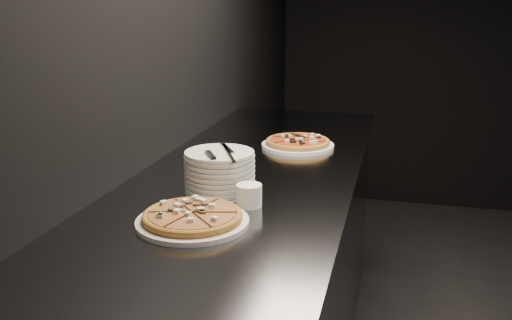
% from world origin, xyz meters
% --- Properties ---
extents(wall_left, '(0.02, 5.00, 2.80)m').
position_xyz_m(wall_left, '(-2.50, 0.00, 1.40)').
color(wall_left, black).
rests_on(wall_left, floor).
extents(counter, '(0.74, 2.44, 0.92)m').
position_xyz_m(counter, '(-2.13, 0.00, 0.46)').
color(counter, slate).
rests_on(counter, floor).
extents(pizza_mushroom, '(0.33, 0.33, 0.03)m').
position_xyz_m(pizza_mushroom, '(-2.15, -0.45, 0.94)').
color(pizza_mushroom, white).
rests_on(pizza_mushroom, counter).
extents(pizza_tomato, '(0.31, 0.31, 0.03)m').
position_xyz_m(pizza_tomato, '(-2.03, 0.44, 0.94)').
color(pizza_tomato, white).
rests_on(pizza_tomato, counter).
extents(plate_stack, '(0.21, 0.21, 0.13)m').
position_xyz_m(plate_stack, '(-2.17, -0.17, 0.98)').
color(plate_stack, white).
rests_on(plate_stack, counter).
extents(cutlery, '(0.10, 0.22, 0.01)m').
position_xyz_m(cutlery, '(-2.16, -0.18, 1.05)').
color(cutlery, silver).
rests_on(cutlery, plate_stack).
extents(ramekin, '(0.07, 0.07, 0.07)m').
position_xyz_m(ramekin, '(-2.04, -0.27, 0.95)').
color(ramekin, white).
rests_on(ramekin, counter).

